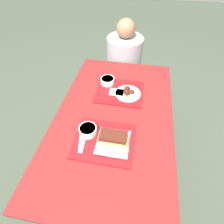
% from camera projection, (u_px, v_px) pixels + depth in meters
% --- Properties ---
extents(ground_plane, '(12.00, 12.00, 0.00)m').
position_uv_depth(ground_plane, '(113.00, 162.00, 1.84)').
color(ground_plane, '#424C3D').
extents(picnic_table, '(0.87, 1.48, 0.73)m').
position_uv_depth(picnic_table, '(114.00, 124.00, 1.37)').
color(picnic_table, maroon).
rests_on(picnic_table, ground_plane).
extents(picnic_bench_far, '(0.82, 0.28, 0.42)m').
position_uv_depth(picnic_bench_far, '(127.00, 80.00, 2.22)').
color(picnic_bench_far, maroon).
rests_on(picnic_bench_far, ground_plane).
extents(tray_near, '(0.38, 0.33, 0.01)m').
position_uv_depth(tray_near, '(104.00, 141.00, 1.15)').
color(tray_near, '#B21419').
rests_on(tray_near, picnic_table).
extents(tray_far, '(0.38, 0.33, 0.01)m').
position_uv_depth(tray_far, '(119.00, 92.00, 1.48)').
color(tray_far, '#B21419').
rests_on(tray_far, picnic_table).
extents(bowl_coleslaw_near, '(0.12, 0.12, 0.05)m').
position_uv_depth(bowl_coleslaw_near, '(88.00, 130.00, 1.16)').
color(bowl_coleslaw_near, white).
rests_on(bowl_coleslaw_near, tray_near).
extents(brisket_sandwich_plate, '(0.21, 0.21, 0.10)m').
position_uv_depth(brisket_sandwich_plate, '(113.00, 140.00, 1.10)').
color(brisket_sandwich_plate, beige).
rests_on(brisket_sandwich_plate, tray_near).
extents(plastic_fork_near, '(0.05, 0.17, 0.00)m').
position_uv_depth(plastic_fork_near, '(81.00, 141.00, 1.14)').
color(plastic_fork_near, white).
rests_on(plastic_fork_near, tray_near).
extents(plastic_knife_near, '(0.03, 0.17, 0.00)m').
position_uv_depth(plastic_knife_near, '(84.00, 141.00, 1.13)').
color(plastic_knife_near, white).
rests_on(plastic_knife_near, tray_near).
extents(bowl_coleslaw_far, '(0.12, 0.12, 0.05)m').
position_uv_depth(bowl_coleslaw_far, '(108.00, 80.00, 1.53)').
color(bowl_coleslaw_far, white).
rests_on(bowl_coleslaw_far, tray_far).
extents(wings_plate_far, '(0.21, 0.21, 0.06)m').
position_uv_depth(wings_plate_far, '(128.00, 92.00, 1.44)').
color(wings_plate_far, beige).
rests_on(wings_plate_far, tray_far).
extents(napkin_far, '(0.12, 0.08, 0.01)m').
position_uv_depth(napkin_far, '(117.00, 92.00, 1.46)').
color(napkin_far, white).
rests_on(napkin_far, tray_far).
extents(person_seated_across, '(0.39, 0.39, 0.66)m').
position_uv_depth(person_seated_across, '(124.00, 56.00, 1.98)').
color(person_seated_across, '#9E9EA3').
rests_on(person_seated_across, picnic_bench_far).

